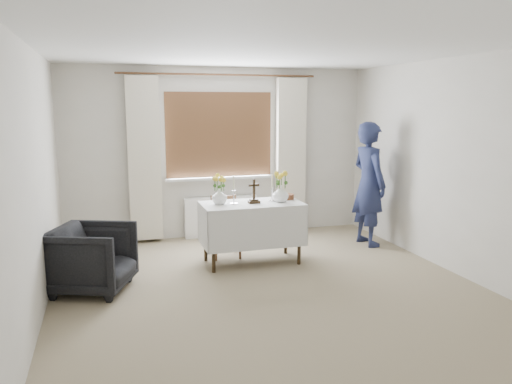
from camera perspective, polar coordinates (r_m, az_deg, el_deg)
ground at (r=5.37m, az=1.94°, el=-11.42°), size 5.00×5.00×0.00m
altar_table at (r=6.23m, az=-0.48°, el=-4.70°), size 1.24×0.64×0.76m
wooden_chair at (r=6.49m, az=-3.47°, el=-4.00°), size 0.38×0.38×0.79m
armchair at (r=5.58m, az=-18.17°, el=-7.24°), size 1.01×0.99×0.71m
person at (r=7.14m, az=12.78°, el=0.90°), size 0.48×0.67×1.73m
radiator at (r=7.52m, az=-4.01°, el=-2.81°), size 1.10×0.10×0.60m
wooden_cross at (r=6.11m, az=-0.23°, el=0.10°), size 0.14×0.10×0.30m
candlestick_left at (r=6.05m, az=-2.56°, el=0.24°), size 0.13×0.13×0.35m
candlestick_right at (r=6.23m, az=1.85°, el=0.47°), size 0.10×0.10×0.34m
flower_vase_left at (r=6.07m, az=-4.21°, el=-0.50°), size 0.23×0.23×0.19m
flower_vase_right at (r=6.20m, az=2.82°, el=-0.19°), size 0.25×0.25×0.21m
wicker_basket at (r=6.40m, az=3.58°, el=-0.53°), size 0.18×0.18×0.07m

